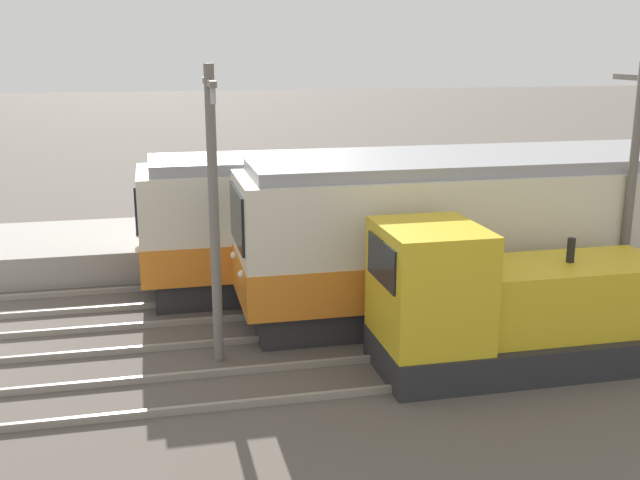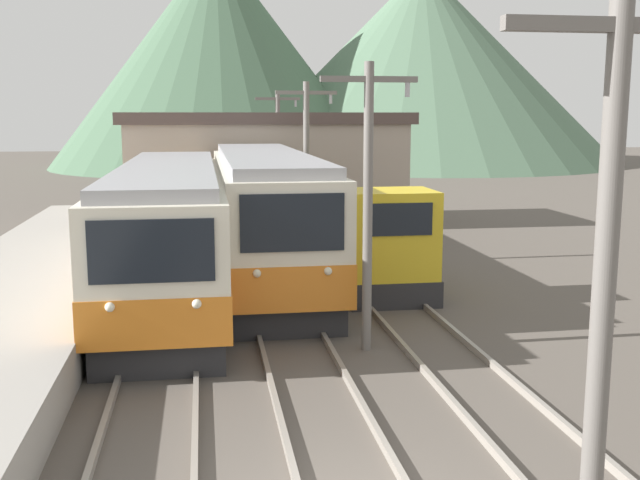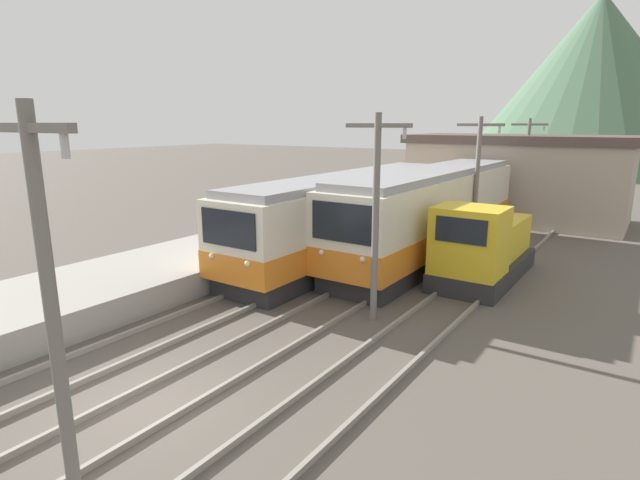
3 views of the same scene
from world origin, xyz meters
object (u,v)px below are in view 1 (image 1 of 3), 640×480
catenary_mast_mid (214,204)px  commuter_train_center (542,239)px  commuter_train_left (421,222)px  catenary_mast_far (632,186)px  shunting_locomotive (508,309)px

catenary_mast_mid → commuter_train_center: bearing=100.6°
commuter_train_left → catenary_mast_far: catenary_mast_far is taller
shunting_locomotive → catenary_mast_mid: size_ratio=1.00×
catenary_mast_mid → catenary_mast_far: bearing=90.0°
shunting_locomotive → catenary_mast_mid: (-1.49, -5.68, 2.10)m
commuter_train_center → catenary_mast_far: 2.49m
commuter_train_left → catenary_mast_mid: size_ratio=2.52×
commuter_train_center → catenary_mast_far: catenary_mast_far is taller
commuter_train_left → shunting_locomotive: size_ratio=2.51×
commuter_train_left → catenary_mast_mid: catenary_mast_mid is taller
commuter_train_center → catenary_mast_far: size_ratio=2.49×
commuter_train_left → catenary_mast_far: (4.31, 3.33, 1.63)m
catenary_mast_far → commuter_train_left: bearing=-142.3°
commuter_train_left → commuter_train_center: commuter_train_center is taller
commuter_train_left → catenary_mast_far: bearing=37.7°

